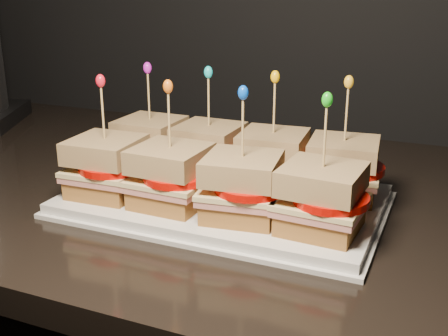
% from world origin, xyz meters
% --- Properties ---
extents(granite_slab, '(2.47, 0.70, 0.04)m').
position_xyz_m(granite_slab, '(0.13, 1.66, 0.86)').
color(granite_slab, black).
rests_on(granite_slab, cabinet).
extents(platter, '(0.40, 0.25, 0.02)m').
position_xyz_m(platter, '(0.03, 1.58, 0.88)').
color(platter, white).
rests_on(platter, granite_slab).
extents(platter_rim, '(0.41, 0.26, 0.01)m').
position_xyz_m(platter_rim, '(0.03, 1.58, 0.88)').
color(platter_rim, white).
rests_on(platter_rim, granite_slab).
extents(sandwich_0_bread_bot, '(0.09, 0.09, 0.02)m').
position_xyz_m(sandwich_0_bread_bot, '(-0.11, 1.64, 0.90)').
color(sandwich_0_bread_bot, brown).
rests_on(sandwich_0_bread_bot, platter).
extents(sandwich_0_ham, '(0.09, 0.09, 0.01)m').
position_xyz_m(sandwich_0_ham, '(-0.11, 1.64, 0.92)').
color(sandwich_0_ham, '#C47165').
rests_on(sandwich_0_ham, sandwich_0_bread_bot).
extents(sandwich_0_cheese, '(0.10, 0.09, 0.01)m').
position_xyz_m(sandwich_0_cheese, '(-0.11, 1.64, 0.93)').
color(sandwich_0_cheese, beige).
rests_on(sandwich_0_cheese, sandwich_0_ham).
extents(sandwich_0_tomato, '(0.08, 0.08, 0.01)m').
position_xyz_m(sandwich_0_tomato, '(-0.10, 1.63, 0.93)').
color(sandwich_0_tomato, red).
rests_on(sandwich_0_tomato, sandwich_0_cheese).
extents(sandwich_0_bread_top, '(0.09, 0.09, 0.03)m').
position_xyz_m(sandwich_0_bread_top, '(-0.11, 1.64, 0.95)').
color(sandwich_0_bread_top, '#56300D').
rests_on(sandwich_0_bread_top, sandwich_0_tomato).
extents(sandwich_0_pick, '(0.00, 0.00, 0.09)m').
position_xyz_m(sandwich_0_pick, '(-0.11, 1.64, 1.00)').
color(sandwich_0_pick, tan).
rests_on(sandwich_0_pick, sandwich_0_bread_top).
extents(sandwich_0_frill, '(0.01, 0.01, 0.02)m').
position_xyz_m(sandwich_0_frill, '(-0.11, 1.64, 1.04)').
color(sandwich_0_frill, '#C01CC2').
rests_on(sandwich_0_frill, sandwich_0_pick).
extents(sandwich_1_bread_bot, '(0.09, 0.09, 0.02)m').
position_xyz_m(sandwich_1_bread_bot, '(-0.02, 1.64, 0.90)').
color(sandwich_1_bread_bot, brown).
rests_on(sandwich_1_bread_bot, platter).
extents(sandwich_1_ham, '(0.09, 0.09, 0.01)m').
position_xyz_m(sandwich_1_ham, '(-0.02, 1.64, 0.92)').
color(sandwich_1_ham, '#C47165').
rests_on(sandwich_1_ham, sandwich_1_bread_bot).
extents(sandwich_1_cheese, '(0.10, 0.09, 0.01)m').
position_xyz_m(sandwich_1_cheese, '(-0.02, 1.64, 0.93)').
color(sandwich_1_cheese, beige).
rests_on(sandwich_1_cheese, sandwich_1_ham).
extents(sandwich_1_tomato, '(0.08, 0.08, 0.01)m').
position_xyz_m(sandwich_1_tomato, '(-0.01, 1.63, 0.93)').
color(sandwich_1_tomato, red).
rests_on(sandwich_1_tomato, sandwich_1_cheese).
extents(sandwich_1_bread_top, '(0.09, 0.09, 0.03)m').
position_xyz_m(sandwich_1_bread_top, '(-0.02, 1.64, 0.95)').
color(sandwich_1_bread_top, '#56300D').
rests_on(sandwich_1_bread_top, sandwich_1_tomato).
extents(sandwich_1_pick, '(0.00, 0.00, 0.09)m').
position_xyz_m(sandwich_1_pick, '(-0.02, 1.64, 1.00)').
color(sandwich_1_pick, tan).
rests_on(sandwich_1_pick, sandwich_1_bread_top).
extents(sandwich_1_frill, '(0.01, 0.01, 0.02)m').
position_xyz_m(sandwich_1_frill, '(-0.02, 1.64, 1.04)').
color(sandwich_1_frill, '#16BFCB').
rests_on(sandwich_1_frill, sandwich_1_pick).
extents(sandwich_2_bread_bot, '(0.09, 0.09, 0.02)m').
position_xyz_m(sandwich_2_bread_bot, '(0.08, 1.64, 0.90)').
color(sandwich_2_bread_bot, brown).
rests_on(sandwich_2_bread_bot, platter).
extents(sandwich_2_ham, '(0.10, 0.10, 0.01)m').
position_xyz_m(sandwich_2_ham, '(0.08, 1.64, 0.92)').
color(sandwich_2_ham, '#C47165').
rests_on(sandwich_2_ham, sandwich_2_bread_bot).
extents(sandwich_2_cheese, '(0.10, 0.10, 0.01)m').
position_xyz_m(sandwich_2_cheese, '(0.08, 1.64, 0.93)').
color(sandwich_2_cheese, beige).
rests_on(sandwich_2_cheese, sandwich_2_ham).
extents(sandwich_2_tomato, '(0.08, 0.08, 0.01)m').
position_xyz_m(sandwich_2_tomato, '(0.09, 1.63, 0.93)').
color(sandwich_2_tomato, red).
rests_on(sandwich_2_tomato, sandwich_2_cheese).
extents(sandwich_2_bread_top, '(0.09, 0.09, 0.03)m').
position_xyz_m(sandwich_2_bread_top, '(0.08, 1.64, 0.95)').
color(sandwich_2_bread_top, '#56300D').
rests_on(sandwich_2_bread_top, sandwich_2_tomato).
extents(sandwich_2_pick, '(0.00, 0.00, 0.09)m').
position_xyz_m(sandwich_2_pick, '(0.08, 1.64, 1.00)').
color(sandwich_2_pick, tan).
rests_on(sandwich_2_pick, sandwich_2_bread_top).
extents(sandwich_2_frill, '(0.01, 0.01, 0.02)m').
position_xyz_m(sandwich_2_frill, '(0.08, 1.64, 1.04)').
color(sandwich_2_frill, '#FDB807').
rests_on(sandwich_2_frill, sandwich_2_pick).
extents(sandwich_3_bread_bot, '(0.09, 0.09, 0.02)m').
position_xyz_m(sandwich_3_bread_bot, '(0.17, 1.64, 0.90)').
color(sandwich_3_bread_bot, brown).
rests_on(sandwich_3_bread_bot, platter).
extents(sandwich_3_ham, '(0.10, 0.10, 0.01)m').
position_xyz_m(sandwich_3_ham, '(0.17, 1.64, 0.92)').
color(sandwich_3_ham, '#C47165').
rests_on(sandwich_3_ham, sandwich_3_bread_bot).
extents(sandwich_3_cheese, '(0.10, 0.10, 0.01)m').
position_xyz_m(sandwich_3_cheese, '(0.17, 1.64, 0.93)').
color(sandwich_3_cheese, beige).
rests_on(sandwich_3_cheese, sandwich_3_ham).
extents(sandwich_3_tomato, '(0.08, 0.08, 0.01)m').
position_xyz_m(sandwich_3_tomato, '(0.18, 1.63, 0.93)').
color(sandwich_3_tomato, red).
rests_on(sandwich_3_tomato, sandwich_3_cheese).
extents(sandwich_3_bread_top, '(0.09, 0.09, 0.03)m').
position_xyz_m(sandwich_3_bread_top, '(0.17, 1.64, 0.95)').
color(sandwich_3_bread_top, '#56300D').
rests_on(sandwich_3_bread_top, sandwich_3_tomato).
extents(sandwich_3_pick, '(0.00, 0.00, 0.09)m').
position_xyz_m(sandwich_3_pick, '(0.17, 1.64, 1.00)').
color(sandwich_3_pick, tan).
rests_on(sandwich_3_pick, sandwich_3_bread_top).
extents(sandwich_3_frill, '(0.01, 0.01, 0.02)m').
position_xyz_m(sandwich_3_frill, '(0.17, 1.64, 1.04)').
color(sandwich_3_frill, gold).
rests_on(sandwich_3_frill, sandwich_3_pick).
extents(sandwich_4_bread_bot, '(0.09, 0.09, 0.02)m').
position_xyz_m(sandwich_4_bread_bot, '(-0.11, 1.53, 0.90)').
color(sandwich_4_bread_bot, brown).
rests_on(sandwich_4_bread_bot, platter).
extents(sandwich_4_ham, '(0.10, 0.09, 0.01)m').
position_xyz_m(sandwich_4_ham, '(-0.11, 1.53, 0.92)').
color(sandwich_4_ham, '#C47165').
rests_on(sandwich_4_ham, sandwich_4_bread_bot).
extents(sandwich_4_cheese, '(0.10, 0.10, 0.01)m').
position_xyz_m(sandwich_4_cheese, '(-0.11, 1.53, 0.93)').
color(sandwich_4_cheese, beige).
rests_on(sandwich_4_cheese, sandwich_4_ham).
extents(sandwich_4_tomato, '(0.08, 0.08, 0.01)m').
position_xyz_m(sandwich_4_tomato, '(-0.10, 1.52, 0.93)').
color(sandwich_4_tomato, red).
rests_on(sandwich_4_tomato, sandwich_4_cheese).
extents(sandwich_4_bread_top, '(0.09, 0.09, 0.03)m').
position_xyz_m(sandwich_4_bread_top, '(-0.11, 1.53, 0.95)').
color(sandwich_4_bread_top, '#56300D').
rests_on(sandwich_4_bread_top, sandwich_4_tomato).
extents(sandwich_4_pick, '(0.00, 0.00, 0.09)m').
position_xyz_m(sandwich_4_pick, '(-0.11, 1.53, 1.00)').
color(sandwich_4_pick, tan).
rests_on(sandwich_4_pick, sandwich_4_bread_top).
extents(sandwich_4_frill, '(0.01, 0.01, 0.02)m').
position_xyz_m(sandwich_4_frill, '(-0.11, 1.53, 1.04)').
color(sandwich_4_frill, red).
rests_on(sandwich_4_frill, sandwich_4_pick).
extents(sandwich_5_bread_bot, '(0.09, 0.09, 0.02)m').
position_xyz_m(sandwich_5_bread_bot, '(-0.02, 1.53, 0.90)').
color(sandwich_5_bread_bot, brown).
rests_on(sandwich_5_bread_bot, platter).
extents(sandwich_5_ham, '(0.10, 0.09, 0.01)m').
position_xyz_m(sandwich_5_ham, '(-0.02, 1.53, 0.92)').
color(sandwich_5_ham, '#C47165').
rests_on(sandwich_5_ham, sandwich_5_bread_bot).
extents(sandwich_5_cheese, '(0.10, 0.09, 0.01)m').
position_xyz_m(sandwich_5_cheese, '(-0.02, 1.53, 0.93)').
color(sandwich_5_cheese, beige).
rests_on(sandwich_5_cheese, sandwich_5_ham).
extents(sandwich_5_tomato, '(0.08, 0.08, 0.01)m').
position_xyz_m(sandwich_5_tomato, '(-0.01, 1.52, 0.93)').
color(sandwich_5_tomato, red).
rests_on(sandwich_5_tomato, sandwich_5_cheese).
extents(sandwich_5_bread_top, '(0.09, 0.09, 0.03)m').
position_xyz_m(sandwich_5_bread_top, '(-0.02, 1.53, 0.95)').
color(sandwich_5_bread_top, '#56300D').
rests_on(sandwich_5_bread_top, sandwich_5_tomato).
extents(sandwich_5_pick, '(0.00, 0.00, 0.09)m').
position_xyz_m(sandwich_5_pick, '(-0.02, 1.53, 1.00)').
color(sandwich_5_pick, tan).
rests_on(sandwich_5_pick, sandwich_5_bread_top).
extents(sandwich_5_frill, '(0.01, 0.01, 0.02)m').
position_xyz_m(sandwich_5_frill, '(-0.02, 1.53, 1.04)').
color(sandwich_5_frill, orange).
rests_on(sandwich_5_frill, sandwich_5_pick).
extents(sandwich_6_bread_bot, '(0.09, 0.09, 0.02)m').
position_xyz_m(sandwich_6_bread_bot, '(0.08, 1.53, 0.90)').
color(sandwich_6_bread_bot, brown).
rests_on(sandwich_6_bread_bot, platter).
extents(sandwich_6_ham, '(0.10, 0.10, 0.01)m').
position_xyz_m(sandwich_6_ham, '(0.08, 1.53, 0.92)').
color(sandwich_6_ham, '#C47165').
rests_on(sandwich_6_ham, sandwich_6_bread_bot).
extents(sandwich_6_cheese, '(0.11, 0.10, 0.01)m').
position_xyz_m(sandwich_6_cheese, '(0.08, 1.53, 0.93)').
color(sandwich_6_cheese, beige).
rests_on(sandwich_6_cheese, sandwich_6_ham).
extents(sandwich_6_tomato, '(0.08, 0.08, 0.01)m').
position_xyz_m(sandwich_6_tomato, '(0.09, 1.52, 0.93)').
color(sandwich_6_tomato, red).
rests_on(sandwich_6_tomato, sandwich_6_cheese).
extents(sandwich_6_bread_top, '(0.10, 0.10, 0.03)m').
position_xyz_m(sandwich_6_bread_top, '(0.08, 1.53, 0.95)').
color(sandwich_6_bread_top, '#56300D').
rests_on(sandwich_6_bread_top, sandwich_6_tomato).
extents(sandwich_6_pick, '(0.00, 0.00, 0.09)m').
position_xyz_m(sandwich_6_pick, '(0.08, 1.53, 1.00)').
color(sandwich_6_pick, tan).
rests_on(sandwich_6_pick, sandwich_6_bread_top).
extents(sandwich_6_frill, '(0.01, 0.01, 0.02)m').
position_xyz_m(sandwich_6_frill, '(0.08, 1.53, 1.04)').
color(sandwich_6_frill, blue).
rests_on(sandwich_6_frill, sandwich_6_pick).
extents(sandwich_7_bread_bot, '(0.09, 0.09, 0.02)m').
position_xyz_m(sandwich_7_bread_bot, '(0.17, 1.53, 0.90)').
color(sandwich_7_bread_bot, brown).
rests_on(sandwich_7_bread_bot, platter).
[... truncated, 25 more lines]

